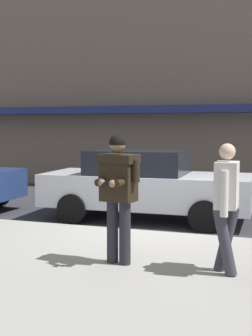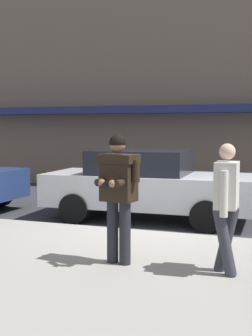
{
  "view_description": "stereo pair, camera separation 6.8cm",
  "coord_description": "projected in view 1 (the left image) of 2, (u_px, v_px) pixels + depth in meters",
  "views": [
    {
      "loc": [
        2.31,
        -8.36,
        2.05
      ],
      "look_at": [
        0.25,
        -2.41,
        1.49
      ],
      "focal_mm": 50.0,
      "sensor_mm": 36.0,
      "label": 1
    },
    {
      "loc": [
        2.38,
        -8.33,
        2.05
      ],
      "look_at": [
        0.25,
        -2.41,
        1.49
      ],
      "focal_mm": 50.0,
      "sensor_mm": 36.0,
      "label": 2
    }
  ],
  "objects": [
    {
      "name": "ground_plane",
      "position": [
        156.0,
        236.0,
        8.8
      ],
      "size": [
        80.0,
        80.0,
        0.0
      ],
      "primitive_type": "plane",
      "color": "#333338"
    },
    {
      "name": "parked_sedan_mid",
      "position": [
        145.0,
        184.0,
        10.25
      ],
      "size": [
        4.55,
        2.02,
        1.54
      ],
      "color": "silver",
      "rests_on": "ground"
    },
    {
      "name": "curb_paint_line",
      "position": [
        209.0,
        239.0,
        8.52
      ],
      "size": [
        28.0,
        0.12,
        0.01
      ],
      "primitive_type": "cube",
      "color": "silver",
      "rests_on": "ground"
    },
    {
      "name": "sidewalk",
      "position": [
        172.0,
        287.0,
        5.78
      ],
      "size": [
        32.0,
        5.3,
        0.14
      ],
      "primitive_type": "cube",
      "color": "#99968E",
      "rests_on": "ground"
    },
    {
      "name": "pedestrian_in_light_coat",
      "position": [
        226.0,
        200.0,
        6.03
      ],
      "size": [
        0.33,
        0.6,
        1.7
      ],
      "color": "#33333D",
      "rests_on": "sidewalk"
    },
    {
      "name": "man_texting_on_phone",
      "position": [
        118.0,
        185.0,
        6.44
      ],
      "size": [
        0.64,
        0.62,
        1.81
      ],
      "color": "#23232B",
      "rests_on": "sidewalk"
    }
  ]
}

